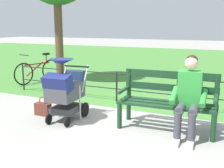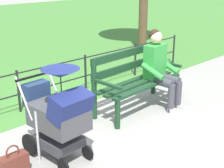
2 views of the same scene
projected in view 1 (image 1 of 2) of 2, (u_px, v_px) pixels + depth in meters
ground_plane at (123, 123)px, 4.92m from camera, size 60.00×60.00×0.00m
grass_lawn at (196, 63)px, 12.73m from camera, size 40.00×16.00×0.01m
park_bench at (168, 98)px, 4.59m from camera, size 1.62×0.67×0.96m
person_on_bench at (189, 95)px, 4.21m from camera, size 0.55×0.74×1.28m
stroller at (65, 89)px, 4.94m from camera, size 0.55×0.91×1.15m
handbag at (43, 109)px, 5.34m from camera, size 0.32×0.14×0.37m
park_fence at (146, 87)px, 5.96m from camera, size 6.92×0.04×0.70m
bicycle at (38, 71)px, 8.41m from camera, size 0.53×1.63×0.89m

